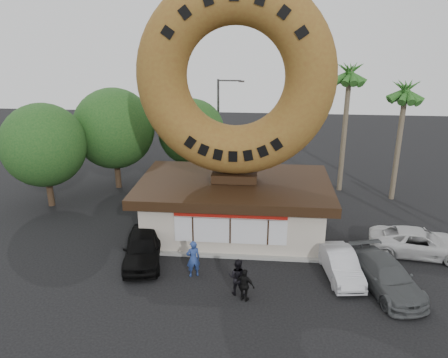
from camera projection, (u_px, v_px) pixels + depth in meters
name	position (u px, v px, depth m)	size (l,w,h in m)	color
ground	(225.00, 287.00, 20.93)	(90.00, 90.00, 0.00)	black
donut_shop	(234.00, 205.00, 25.97)	(11.20, 7.20, 3.80)	beige
giant_donut	(235.00, 77.00, 23.52)	(10.85, 10.85, 2.77)	brown
tree_west	(114.00, 129.00, 32.45)	(6.00, 6.00, 7.65)	#473321
tree_mid	(192.00, 132.00, 34.05)	(5.20, 5.20, 6.63)	#473321
tree_far	(44.00, 145.00, 29.10)	(5.60, 5.60, 7.14)	#473321
palm_near	(349.00, 78.00, 30.65)	(2.60, 2.60, 9.75)	#726651
palm_far	(405.00, 95.00, 29.24)	(2.60, 2.60, 8.75)	#726651
street_lamp	(220.00, 124.00, 34.65)	(2.11, 0.20, 8.00)	#59595E
person_left	(193.00, 259.00, 21.57)	(0.70, 0.46, 1.93)	navy
person_center	(237.00, 277.00, 20.12)	(0.88, 0.69, 1.81)	black
person_right	(245.00, 285.00, 19.66)	(0.93, 0.39, 1.58)	black
car_black	(143.00, 248.00, 22.99)	(1.89, 4.69, 1.60)	black
car_silver	(341.00, 265.00, 21.61)	(1.41, 4.05, 1.33)	#BABABF
car_grey	(387.00, 276.00, 20.52)	(2.00, 4.91, 1.43)	#515556
car_white	(419.00, 242.00, 23.74)	(2.37, 5.14, 1.43)	silver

